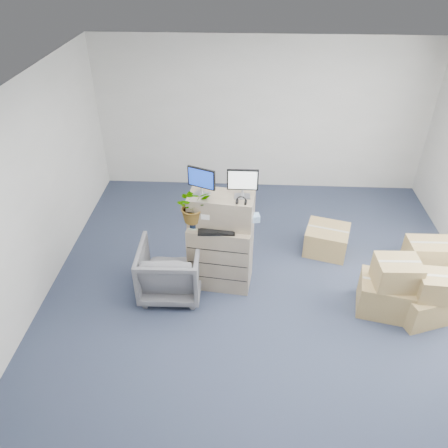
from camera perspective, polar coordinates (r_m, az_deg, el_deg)
The scene contains 16 objects.
ground at distance 5.93m, azimuth 4.99°, elevation -11.67°, with size 7.00×7.00×0.00m, color #242D41.
wall_back at distance 8.14m, azimuth 5.01°, elevation 13.84°, with size 6.00×0.02×2.80m, color beige.
filing_cabinet_lower at distance 6.07m, azimuth -0.42°, elevation -3.92°, with size 0.84×0.52×0.98m, color #87755D.
filing_cabinet_upper at distance 5.69m, azimuth -0.37°, elevation 1.91°, with size 0.84×0.42×0.42m, color #87755D.
monitor_left at distance 5.51m, azimuth -2.97°, elevation 5.75°, with size 0.36×0.21×0.38m.
monitor_right at distance 5.45m, azimuth 2.45°, elevation 5.51°, with size 0.39×0.15×0.39m.
headphones at distance 5.41m, azimuth 2.28°, elevation 3.03°, with size 0.13×0.13×0.01m, color black.
keyboard at distance 5.64m, azimuth -1.00°, elevation -0.90°, with size 0.48×0.20×0.02m, color black.
mouse at distance 5.63m, azimuth 2.49°, elevation -0.92°, with size 0.10×0.06×0.03m, color silver.
water_bottle at distance 5.70m, azimuth 0.74°, elevation 0.92°, with size 0.07×0.07×0.25m, color #95979D.
phone_dock at distance 5.78m, azimuth -1.19°, elevation 0.51°, with size 0.07×0.06×0.14m.
external_drive at distance 5.80m, azimuth 2.59°, elevation 0.40°, with size 0.18×0.14×0.05m, color black.
tissue_box at distance 5.74m, azimuth 3.46°, elevation 0.78°, with size 0.24×0.12×0.09m, color #3A79C6.
potted_plant at distance 5.62m, azimuth -4.03°, elevation 1.92°, with size 0.56×0.59×0.46m.
office_chair at distance 5.99m, azimuth -7.03°, elevation -5.66°, with size 0.82×0.77×0.85m, color #56575B.
cardboard_boxes at distance 6.46m, azimuth 20.92°, elevation -6.01°, with size 2.16×2.06×0.85m.
Camera 1 is at (-0.29, -4.10, 4.28)m, focal length 35.00 mm.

